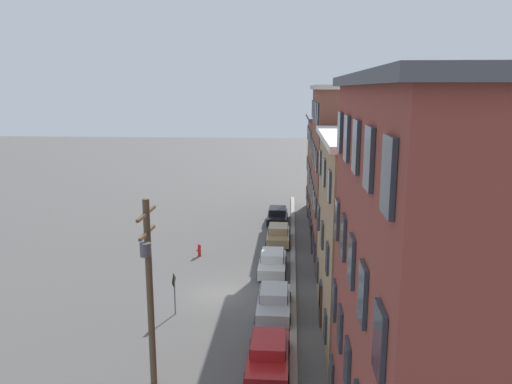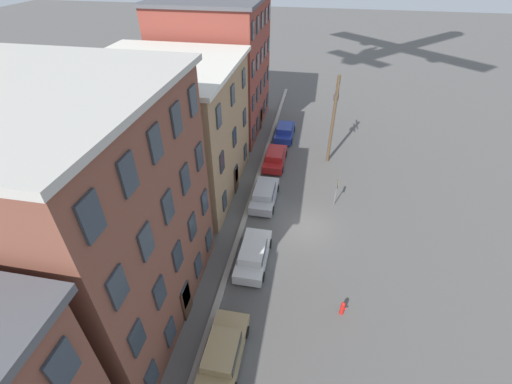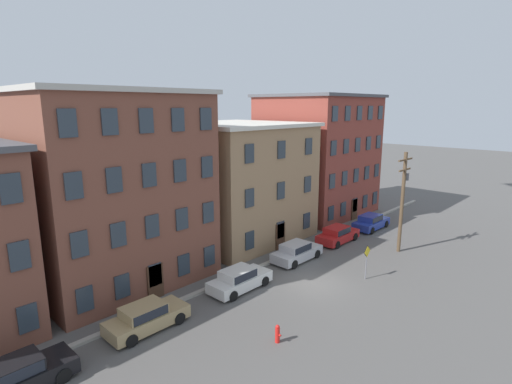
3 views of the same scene
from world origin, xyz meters
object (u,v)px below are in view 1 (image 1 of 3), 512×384
car_white (272,261)px  fire_hydrant (199,250)px  caution_sign (174,287)px  car_tan (278,234)px  car_black (277,215)px  car_silver (274,300)px  car_red (268,354)px  utility_pole (149,284)px

car_white → fire_hydrant: car_white is taller
car_white → caution_sign: (7.07, -5.22, 0.86)m
car_tan → car_white: same height
caution_sign → fire_hydrant: 10.00m
car_black → fire_hydrant: bearing=-29.1°
car_black → car_silver: bearing=1.1°
car_white → fire_hydrant: bearing=-116.7°
car_tan → car_red: same height
car_white → car_silver: 6.51m
car_white → car_silver: bearing=3.0°
car_tan → car_silver: same height
fire_hydrant → car_black: bearing=150.9°
car_red → utility_pole: (1.58, -4.87, 3.86)m
car_tan → caution_sign: bearing=-21.6°
car_red → fire_hydrant: car_red is taller
car_red → car_black: bearing=-179.3°
caution_sign → utility_pole: 7.47m
car_white → utility_pole: utility_pole is taller
car_white → car_black: bearing=-179.9°
car_silver → utility_pole: bearing=-33.6°
car_tan → car_red: bearing=0.2°
car_tan → car_white: size_ratio=1.00×
caution_sign → utility_pole: bearing=5.5°
car_white → car_red: same height
car_tan → car_white: 6.72m
car_tan → car_silver: bearing=0.5°
car_red → utility_pole: utility_pole is taller
car_tan → car_white: bearing=-2.0°
car_silver → caution_sign: size_ratio=1.81×
car_black → fire_hydrant: size_ratio=4.58×
car_white → utility_pole: size_ratio=0.54×
utility_pole → car_black: bearing=170.4°
car_black → car_tan: bearing=2.3°
car_silver → utility_pole: size_ratio=0.54×
car_silver → utility_pole: utility_pole is taller
car_black → car_silver: same height
car_silver → car_red: (5.80, -0.04, 0.00)m
car_silver → car_red: same height
car_white → utility_pole: (13.88, -4.57, 3.86)m
car_silver → car_red: size_ratio=1.00×
car_silver → car_tan: bearing=-179.5°
car_red → caution_sign: caution_sign is taller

